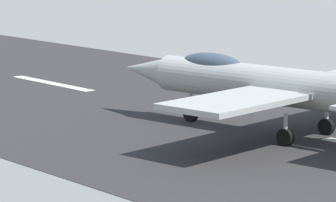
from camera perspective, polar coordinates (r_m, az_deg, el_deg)
The scene contains 1 object.
fighter_jet at distance 44.48m, azimuth 6.26°, elevation 0.97°, with size 17.52×14.81×5.53m.
Camera 1 is at (-24.79, 33.10, 8.92)m, focal length 105.61 mm.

